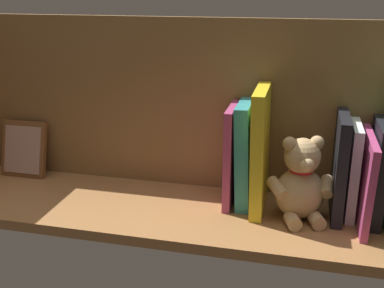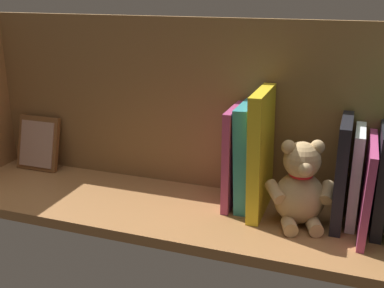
{
  "view_description": "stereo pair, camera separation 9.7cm",
  "coord_description": "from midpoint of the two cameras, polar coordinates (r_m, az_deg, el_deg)",
  "views": [
    {
      "loc": [
        -21.75,
        89.76,
        45.79
      ],
      "look_at": [
        0.0,
        0.0,
        14.44
      ],
      "focal_mm": 44.37,
      "sensor_mm": 36.0,
      "label": 1
    },
    {
      "loc": [
        -31.08,
        86.97,
        45.79
      ],
      "look_at": [
        0.0,
        0.0,
        14.44
      ],
      "focal_mm": 44.37,
      "sensor_mm": 36.0,
      "label": 2
    }
  ],
  "objects": [
    {
      "name": "ground_plane",
      "position": [
        1.03,
        -2.72,
        -8.22
      ],
      "size": [
        117.03,
        29.43,
        2.2
      ],
      "primitive_type": "cube",
      "color": "#9E6B3D"
    },
    {
      "name": "shelf_back_panel",
      "position": [
        1.07,
        -1.03,
        4.58
      ],
      "size": [
        117.03,
        1.5,
        38.98
      ],
      "primitive_type": "cube",
      "color": "olive",
      "rests_on": "ground_plane"
    },
    {
      "name": "book_3",
      "position": [
        1.0,
        18.83,
        -3.25
      ],
      "size": [
        2.1,
        14.15,
        20.23
      ],
      "primitive_type": "cube",
      "color": "black",
      "rests_on": "ground_plane"
    },
    {
      "name": "book_4",
      "position": [
        0.98,
        17.47,
        -4.21
      ],
      "size": [
        1.82,
        18.54,
        18.09
      ],
      "primitive_type": "cube",
      "rotation": [
        0.0,
        -0.02,
        0.0
      ],
      "color": "#B23F72",
      "rests_on": "ground_plane"
    },
    {
      "name": "book_5",
      "position": [
        1.01,
        16.12,
        -3.07
      ],
      "size": [
        1.86,
        11.92,
        19.34
      ],
      "primitive_type": "cube",
      "color": "silver",
      "rests_on": "ground_plane"
    },
    {
      "name": "book_6",
      "position": [
        0.99,
        14.67,
        -2.66
      ],
      "size": [
        2.13,
        14.23,
        21.35
      ],
      "primitive_type": "cube",
      "color": "black",
      "rests_on": "ground_plane"
    },
    {
      "name": "teddy_bear",
      "position": [
        0.97,
        10.16,
        -4.67
      ],
      "size": [
        13.5,
        13.16,
        17.46
      ],
      "rotation": [
        0.0,
        0.0,
        0.31
      ],
      "color": "tan",
      "rests_on": "ground_plane"
    },
    {
      "name": "book_7",
      "position": [
        0.99,
        5.43,
        -0.79
      ],
      "size": [
        3.07,
        15.22,
        26.0
      ],
      "primitive_type": "cube",
      "rotation": [
        0.0,
        0.02,
        0.0
      ],
      "color": "yellow",
      "rests_on": "ground_plane"
    },
    {
      "name": "book_8",
      "position": [
        1.01,
        3.66,
        -1.29
      ],
      "size": [
        3.74,
        11.95,
        22.47
      ],
      "primitive_type": "cube",
      "rotation": [
        0.0,
        0.04,
        0.0
      ],
      "color": "teal",
      "rests_on": "ground_plane"
    },
    {
      "name": "book_9",
      "position": [
        1.02,
        2.02,
        -1.42
      ],
      "size": [
        1.61,
        12.55,
        21.61
      ],
      "primitive_type": "cube",
      "color": "#B23F72",
      "rests_on": "ground_plane"
    },
    {
      "name": "picture_frame_leaning",
      "position": [
        1.27,
        -21.67,
        -0.59
      ],
      "size": [
        11.56,
        4.87,
        13.75
      ],
      "color": "brown",
      "rests_on": "ground_plane"
    }
  ]
}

